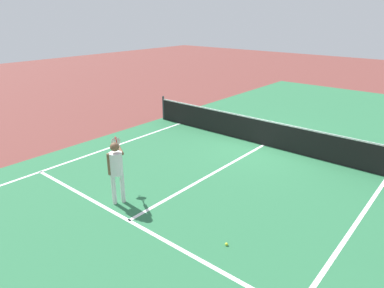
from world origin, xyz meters
TOP-DOWN VIEW (x-y plane):
  - ground_plane at (0.00, 0.00)m, footprint 60.00×60.00m
  - court_surface_inbounds at (0.00, 0.00)m, footprint 10.62×24.40m
  - line_sideline_left at (-4.11, -5.95)m, footprint 0.10×11.89m
  - line_service_near at (0.00, -6.40)m, footprint 8.22×0.10m
  - line_center_service at (0.00, -3.20)m, footprint 0.10×6.40m
  - net at (0.00, 0.00)m, footprint 10.31×0.09m
  - player_near at (-0.84, -6.00)m, footprint 1.00×0.88m
  - tennis_ball_mid_court at (2.27, -5.69)m, footprint 0.07×0.07m

SIDE VIEW (x-z plane):
  - ground_plane at x=0.00m, z-range 0.00..0.00m
  - court_surface_inbounds at x=0.00m, z-range 0.00..0.00m
  - line_sideline_left at x=-4.11m, z-range 0.00..0.01m
  - line_service_near at x=0.00m, z-range 0.00..0.01m
  - line_center_service at x=0.00m, z-range 0.00..0.01m
  - tennis_ball_mid_court at x=2.27m, z-range 0.00..0.07m
  - net at x=0.00m, z-range -0.04..1.03m
  - player_near at x=-0.84m, z-range 0.20..1.84m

